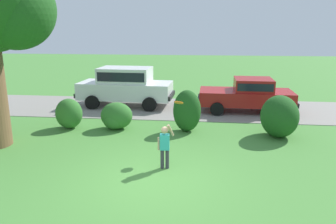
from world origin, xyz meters
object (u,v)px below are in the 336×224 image
parked_sedan (248,94)px  frisbee (179,102)px  parked_suv (126,85)px  child_thrower (165,144)px

parked_sedan → frisbee: 6.38m
parked_sedan → parked_suv: bearing=175.1°
parked_suv → frisbee: size_ratio=16.25×
parked_suv → child_thrower: bearing=-68.9°
parked_sedan → child_thrower: bearing=-114.5°
child_thrower → parked_suv: bearing=111.1°
child_thrower → parked_sedan: bearing=65.5°
parked_sedan → frisbee: bearing=-116.0°
parked_sedan → frisbee: size_ratio=15.10×
parked_sedan → child_thrower: parked_sedan is taller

